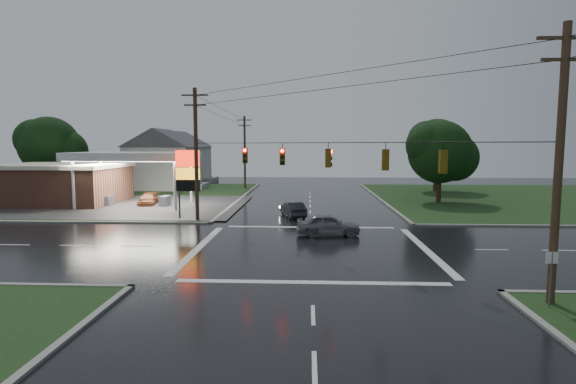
{
  "coord_description": "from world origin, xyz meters",
  "views": [
    {
      "loc": [
        -0.21,
        -27.36,
        6.41
      ],
      "look_at": [
        -1.66,
        4.58,
        3.0
      ],
      "focal_mm": 28.0,
      "sensor_mm": 36.0,
      "label": 1
    }
  ],
  "objects_px": {
    "house_far": "(180,156)",
    "car_pump": "(148,200)",
    "tree_nw_behind": "(51,146)",
    "tree_ne_near": "(441,152)",
    "tree_ne_far": "(438,146)",
    "car_north": "(293,209)",
    "house_near": "(163,158)",
    "pylon_sign": "(188,172)",
    "utility_pole_nw": "(196,153)",
    "car_crossing": "(328,224)",
    "utility_pole_n": "(245,151)",
    "utility_pole_se": "(559,162)",
    "gas_station": "(72,180)"
  },
  "relations": [
    {
      "from": "tree_nw_behind",
      "to": "tree_ne_far",
      "type": "xyz_separation_m",
      "value": [
        50.99,
        4.0,
        -0.0
      ]
    },
    {
      "from": "house_near",
      "to": "utility_pole_se",
      "type": "bearing_deg",
      "value": -56.21
    },
    {
      "from": "tree_ne_far",
      "to": "car_north",
      "type": "relative_size",
      "value": 2.38
    },
    {
      "from": "car_crossing",
      "to": "car_pump",
      "type": "distance_m",
      "value": 23.59
    },
    {
      "from": "tree_ne_near",
      "to": "tree_nw_behind",
      "type": "bearing_deg",
      "value": 170.53
    },
    {
      "from": "gas_station",
      "to": "tree_nw_behind",
      "type": "distance_m",
      "value": 13.63
    },
    {
      "from": "house_near",
      "to": "tree_ne_near",
      "type": "relative_size",
      "value": 1.23
    },
    {
      "from": "tree_ne_far",
      "to": "car_north",
      "type": "bearing_deg",
      "value": -130.2
    },
    {
      "from": "house_far",
      "to": "car_pump",
      "type": "distance_m",
      "value": 29.76
    },
    {
      "from": "tree_nw_behind",
      "to": "tree_ne_far",
      "type": "distance_m",
      "value": 51.15
    },
    {
      "from": "car_north",
      "to": "car_crossing",
      "type": "height_order",
      "value": "car_crossing"
    },
    {
      "from": "gas_station",
      "to": "car_north",
      "type": "xyz_separation_m",
      "value": [
        24.13,
        -7.83,
        -1.87
      ]
    },
    {
      "from": "utility_pole_n",
      "to": "tree_ne_far",
      "type": "distance_m",
      "value": 26.96
    },
    {
      "from": "pylon_sign",
      "to": "utility_pole_n",
      "type": "relative_size",
      "value": 0.57
    },
    {
      "from": "pylon_sign",
      "to": "house_near",
      "type": "height_order",
      "value": "house_near"
    },
    {
      "from": "car_crossing",
      "to": "house_near",
      "type": "bearing_deg",
      "value": 31.14
    },
    {
      "from": "tree_ne_near",
      "to": "car_crossing",
      "type": "xyz_separation_m",
      "value": [
        -12.93,
        -17.99,
        -4.79
      ]
    },
    {
      "from": "pylon_sign",
      "to": "house_far",
      "type": "relative_size",
      "value": 0.54
    },
    {
      "from": "pylon_sign",
      "to": "utility_pole_n",
      "type": "bearing_deg",
      "value": 87.92
    },
    {
      "from": "tree_nw_behind",
      "to": "tree_ne_near",
      "type": "relative_size",
      "value": 1.11
    },
    {
      "from": "pylon_sign",
      "to": "utility_pole_se",
      "type": "relative_size",
      "value": 0.55
    },
    {
      "from": "gas_station",
      "to": "car_crossing",
      "type": "height_order",
      "value": "gas_station"
    },
    {
      "from": "gas_station",
      "to": "house_near",
      "type": "xyz_separation_m",
      "value": [
        4.73,
        16.3,
        1.86
      ]
    },
    {
      "from": "utility_pole_nw",
      "to": "tree_ne_far",
      "type": "distance_m",
      "value": 36.2
    },
    {
      "from": "utility_pole_se",
      "to": "tree_ne_far",
      "type": "height_order",
      "value": "utility_pole_se"
    },
    {
      "from": "car_pump",
      "to": "tree_ne_near",
      "type": "bearing_deg",
      "value": -3.01
    },
    {
      "from": "car_north",
      "to": "gas_station",
      "type": "bearing_deg",
      "value": -35.19
    },
    {
      "from": "pylon_sign",
      "to": "tree_ne_far",
      "type": "distance_m",
      "value": 36.35
    },
    {
      "from": "tree_ne_far",
      "to": "car_crossing",
      "type": "bearing_deg",
      "value": -117.99
    },
    {
      "from": "utility_pole_n",
      "to": "car_pump",
      "type": "distance_m",
      "value": 21.12
    },
    {
      "from": "tree_nw_behind",
      "to": "tree_ne_near",
      "type": "distance_m",
      "value": 48.65
    },
    {
      "from": "tree_ne_near",
      "to": "car_pump",
      "type": "distance_m",
      "value": 31.76
    },
    {
      "from": "house_far",
      "to": "car_pump",
      "type": "relative_size",
      "value": 2.66
    },
    {
      "from": "car_north",
      "to": "tree_ne_near",
      "type": "bearing_deg",
      "value": -164.38
    },
    {
      "from": "house_far",
      "to": "car_north",
      "type": "height_order",
      "value": "house_far"
    },
    {
      "from": "utility_pole_n",
      "to": "house_near",
      "type": "distance_m",
      "value": 11.67
    },
    {
      "from": "car_pump",
      "to": "pylon_sign",
      "type": "bearing_deg",
      "value": -60.59
    },
    {
      "from": "utility_pole_nw",
      "to": "utility_pole_n",
      "type": "bearing_deg",
      "value": 90.0
    },
    {
      "from": "car_pump",
      "to": "tree_nw_behind",
      "type": "bearing_deg",
      "value": 137.8
    },
    {
      "from": "tree_ne_near",
      "to": "tree_ne_far",
      "type": "height_order",
      "value": "tree_ne_far"
    },
    {
      "from": "utility_pole_se",
      "to": "house_far",
      "type": "distance_m",
      "value": 65.55
    },
    {
      "from": "tree_nw_behind",
      "to": "house_far",
      "type": "bearing_deg",
      "value": 56.56
    },
    {
      "from": "house_far",
      "to": "tree_ne_far",
      "type": "height_order",
      "value": "tree_ne_far"
    },
    {
      "from": "gas_station",
      "to": "utility_pole_nw",
      "type": "bearing_deg",
      "value": -32.23
    },
    {
      "from": "utility_pole_nw",
      "to": "tree_ne_far",
      "type": "xyz_separation_m",
      "value": [
        26.65,
        24.49,
        0.46
      ]
    },
    {
      "from": "pylon_sign",
      "to": "utility_pole_se",
      "type": "xyz_separation_m",
      "value": [
        20.0,
        -20.0,
        1.71
      ]
    },
    {
      "from": "gas_station",
      "to": "tree_nw_behind",
      "type": "bearing_deg",
      "value": 128.42
    },
    {
      "from": "utility_pole_n",
      "to": "car_north",
      "type": "distance_m",
      "value": 27.73
    },
    {
      "from": "tree_ne_near",
      "to": "car_north",
      "type": "relative_size",
      "value": 2.18
    },
    {
      "from": "tree_ne_far",
      "to": "pylon_sign",
      "type": "bearing_deg",
      "value": -139.65
    }
  ]
}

